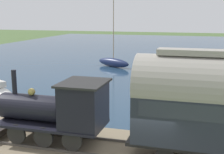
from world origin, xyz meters
The scene contains 4 objects.
harbor_water centered at (43.80, 0.00, 0.00)m, with size 80.00×80.00×0.01m.
steam_locomotive centered at (0.93, 4.21, 2.24)m, with size 2.40×5.73×3.37m.
sailboat_navy centered at (25.34, 8.47, 0.62)m, with size 3.33×4.97×9.19m.
rowboat_far_out centered at (9.65, 7.13, 0.19)m, with size 2.48×2.42×0.36m.
Camera 1 is at (-12.01, -2.06, 6.65)m, focal length 50.00 mm.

